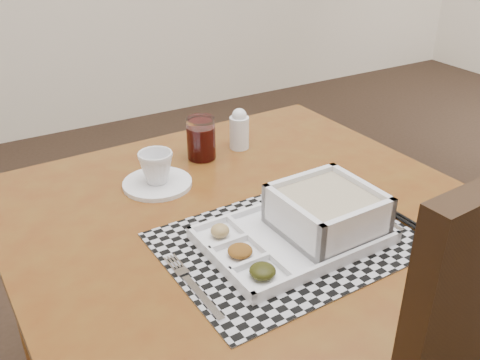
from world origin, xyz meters
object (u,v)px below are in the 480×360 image
object	(u,v)px
cup	(156,167)
creamer_bottle	(239,129)
dining_table	(255,246)
juice_glass	(201,140)
serving_tray	(315,221)

from	to	relation	value
cup	creamer_bottle	xyz separation A→B (m)	(0.25, 0.08, 0.00)
dining_table	juice_glass	world-z (taller)	juice_glass
cup	juice_glass	distance (m)	0.16
cup	creamer_bottle	size ratio (longest dim) A/B	0.72
dining_table	creamer_bottle	bearing A→B (deg)	65.62
dining_table	serving_tray	bearing A→B (deg)	-64.76
dining_table	creamer_bottle	xyz separation A→B (m)	(0.13, 0.30, 0.12)
serving_tray	creamer_bottle	distance (m)	0.42
cup	dining_table	bearing A→B (deg)	-38.70
cup	serving_tray	bearing A→B (deg)	-40.04
cup	juice_glass	bearing A→B (deg)	49.52
serving_tray	juice_glass	bearing A→B (deg)	94.10
dining_table	serving_tray	distance (m)	0.17
serving_tray	cup	bearing A→B (deg)	117.80
dining_table	serving_tray	size ratio (longest dim) A/B	2.91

